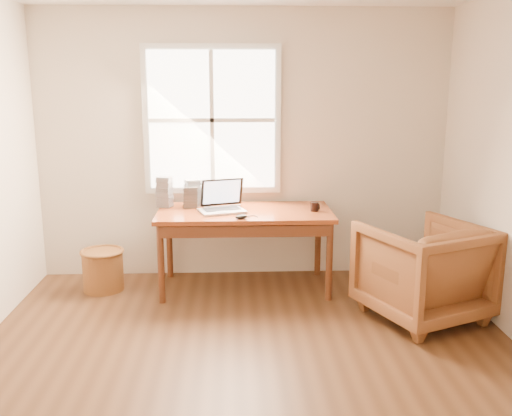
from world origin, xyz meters
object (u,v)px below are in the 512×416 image
Objects in this scene: wicker_stool at (103,271)px; laptop at (222,197)px; armchair at (423,271)px; coffee_mug at (314,207)px; cd_stack_a at (193,193)px; desk at (245,213)px.

laptop is (1.12, -0.05, 0.71)m from wicker_stool.
coffee_mug reaches higher than armchair.
laptop reaches higher than armchair.
coffee_mug is 1.16m from cd_stack_a.
laptop is 1.54× the size of cd_stack_a.
laptop is at bearing -42.97° from cd_stack_a.
desk is at bearing -22.76° from cd_stack_a.
wicker_stool is (-2.77, 0.75, -0.22)m from armchair.
wicker_stool is at bearing -38.74° from armchair.
cd_stack_a is at bearing 119.07° from laptop.
desk is 1.80× the size of armchair.
cd_stack_a is (-0.28, 0.26, -0.01)m from laptop.
armchair is at bearing -26.30° from cd_stack_a.
armchair is 2.20m from cd_stack_a.
armchair is 1.86m from laptop.
cd_stack_a reaches higher than wicker_stool.
armchair is at bearing -27.45° from desk.
coffee_mug is at bearing -12.55° from cd_stack_a.
desk is 1.66m from armchair.
wicker_stool is at bearing 159.25° from laptop.
cd_stack_a is (-0.49, 0.20, 0.15)m from desk.
desk is 0.64m from coffee_mug.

